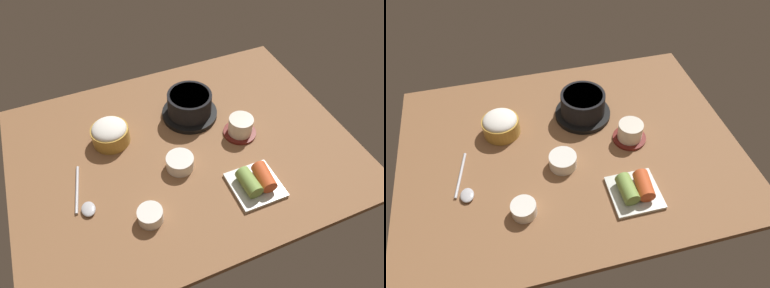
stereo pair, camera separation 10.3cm
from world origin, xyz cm
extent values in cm
cube|color=brown|center=(0.00, 0.00, 1.00)|extent=(100.00, 76.00, 2.00)
cylinder|color=black|center=(7.26, 12.50, 2.76)|extent=(17.79, 17.79, 1.52)
cylinder|color=black|center=(7.26, 12.50, 7.06)|extent=(14.02, 14.02, 7.08)
cylinder|color=#D15619|center=(7.26, 12.50, 10.30)|extent=(12.34, 12.34, 0.60)
cylinder|color=#B78C38|center=(-18.95, 11.10, 4.59)|extent=(11.23, 11.23, 5.18)
ellipsoid|color=white|center=(-18.95, 11.10, 7.18)|extent=(10.33, 10.33, 3.93)
cylinder|color=maroon|center=(18.38, -1.13, 2.40)|extent=(10.15, 10.15, 0.80)
cylinder|color=silver|center=(18.38, -1.13, 5.47)|extent=(7.42, 7.42, 5.34)
cylinder|color=#C6D18C|center=(18.38, -1.13, 7.84)|extent=(6.31, 6.31, 0.40)
cylinder|color=white|center=(-3.49, -6.25, 3.95)|extent=(7.87, 7.87, 3.89)
cylinder|color=#B73323|center=(-3.49, -6.25, 5.59)|extent=(6.45, 6.45, 0.50)
cube|color=silver|center=(12.91, -20.48, 2.50)|extent=(13.13, 13.13, 1.00)
cylinder|color=#7A9E47|center=(10.62, -20.48, 5.11)|extent=(4.50, 8.02, 4.21)
cylinder|color=#C64C23|center=(15.21, -20.48, 5.11)|extent=(4.96, 8.25, 4.21)
cylinder|color=white|center=(-16.53, -19.09, 3.83)|extent=(6.54, 6.54, 3.67)
cylinder|color=#386B2D|center=(-16.53, -19.09, 5.37)|extent=(5.36, 5.36, 0.50)
cylinder|color=#B7B7BC|center=(-32.09, -2.90, 2.40)|extent=(3.91, 15.30, 0.80)
ellipsoid|color=#B7B7BC|center=(-30.53, -10.47, 2.72)|extent=(3.60, 4.68, 1.26)
camera|label=1|loc=(-24.61, -65.12, 81.81)|focal=33.11mm
camera|label=2|loc=(-14.87, -68.39, 81.81)|focal=33.11mm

